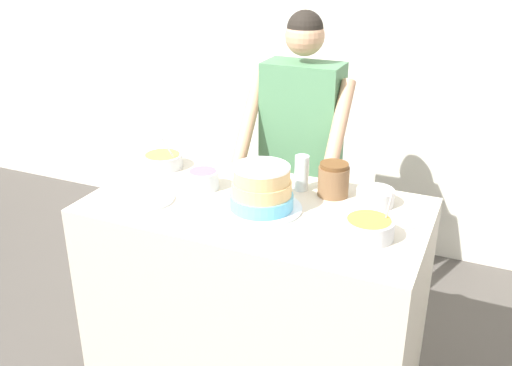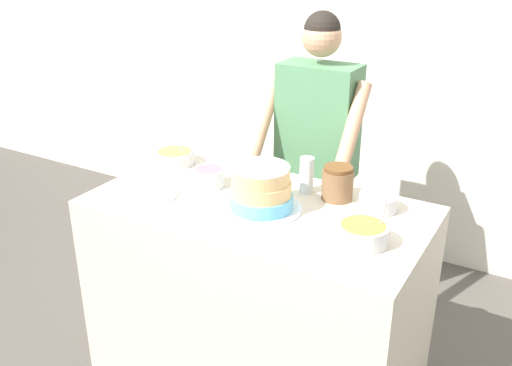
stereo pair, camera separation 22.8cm
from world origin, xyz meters
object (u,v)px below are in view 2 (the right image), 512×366
at_px(frosting_bowl_purple, 209,177).
at_px(stoneware_jar, 338,183).
at_px(frosting_bowl_orange, 363,233).
at_px(frosting_bowl_white, 378,202).
at_px(drinking_glass, 307,175).
at_px(ceramic_plate, 150,194).
at_px(frosting_bowl_olive, 175,157).
at_px(cake, 261,190).
at_px(person_baker, 316,140).

distance_m(frosting_bowl_purple, stoneware_jar, 0.57).
distance_m(frosting_bowl_orange, frosting_bowl_purple, 0.79).
relative_size(frosting_bowl_white, drinking_glass, 1.16).
bearing_deg(ceramic_plate, frosting_bowl_olive, 111.33).
height_order(frosting_bowl_olive, ceramic_plate, frosting_bowl_olive).
xyz_separation_m(frosting_bowl_orange, frosting_bowl_olive, (-1.07, 0.29, -0.00)).
distance_m(cake, frosting_bowl_white, 0.48).
relative_size(ceramic_plate, stoneware_jar, 1.63).
bearing_deg(frosting_bowl_olive, ceramic_plate, -68.67).
xyz_separation_m(person_baker, ceramic_plate, (-0.37, -0.89, -0.04)).
distance_m(frosting_bowl_white, ceramic_plate, 0.96).
distance_m(cake, stoneware_jar, 0.34).
xyz_separation_m(frosting_bowl_white, frosting_bowl_orange, (0.04, -0.29, 0.00)).
bearing_deg(drinking_glass, stoneware_jar, -0.22).
bearing_deg(cake, frosting_bowl_orange, -7.01).
bearing_deg(drinking_glass, ceramic_plate, -146.38).
bearing_deg(frosting_bowl_white, ceramic_plate, -158.15).
relative_size(frosting_bowl_orange, frosting_bowl_purple, 1.42).
height_order(frosting_bowl_white, ceramic_plate, frosting_bowl_white).
bearing_deg(ceramic_plate, drinking_glass, 33.62).
xyz_separation_m(drinking_glass, ceramic_plate, (-0.56, -0.37, -0.07)).
bearing_deg(drinking_glass, person_baker, 110.11).
relative_size(cake, ceramic_plate, 1.38).
relative_size(frosting_bowl_purple, stoneware_jar, 0.94).
xyz_separation_m(person_baker, frosting_bowl_white, (0.52, -0.54, -0.01)).
bearing_deg(frosting_bowl_white, frosting_bowl_purple, -168.85).
relative_size(frosting_bowl_white, frosting_bowl_purple, 1.33).
height_order(person_baker, frosting_bowl_white, person_baker).
bearing_deg(frosting_bowl_orange, person_baker, 124.19).
xyz_separation_m(frosting_bowl_white, ceramic_plate, (-0.89, -0.36, -0.03)).
xyz_separation_m(frosting_bowl_purple, ceramic_plate, (-0.16, -0.21, -0.04)).
relative_size(frosting_bowl_white, frosting_bowl_orange, 0.93).
distance_m(person_baker, stoneware_jar, 0.62).
bearing_deg(person_baker, frosting_bowl_purple, -107.06).
bearing_deg(person_baker, drinking_glass, -69.89).
bearing_deg(stoneware_jar, cake, -131.73).
bearing_deg(ceramic_plate, person_baker, 67.54).
height_order(cake, frosting_bowl_orange, frosting_bowl_orange).
relative_size(frosting_bowl_olive, stoneware_jar, 1.31).
bearing_deg(cake, stoneware_jar, 48.27).
distance_m(frosting_bowl_olive, stoneware_jar, 0.84).
bearing_deg(frosting_bowl_orange, frosting_bowl_purple, 169.17).
height_order(person_baker, ceramic_plate, person_baker).
xyz_separation_m(ceramic_plate, stoneware_jar, (0.70, 0.37, 0.07)).
height_order(person_baker, drinking_glass, person_baker).
bearing_deg(ceramic_plate, frosting_bowl_orange, 4.01).
bearing_deg(frosting_bowl_purple, cake, -16.09).
relative_size(frosting_bowl_orange, ceramic_plate, 0.82).
height_order(drinking_glass, stoneware_jar, drinking_glass).
height_order(cake, frosting_bowl_purple, cake).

